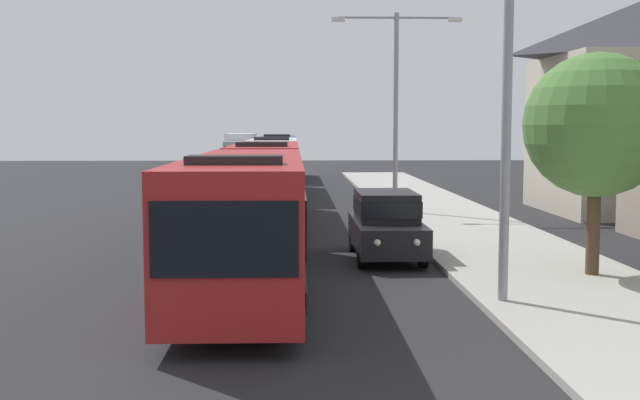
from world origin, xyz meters
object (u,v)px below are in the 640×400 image
(roadside_tree, at_px, (597,126))
(white_suv, at_px, (386,222))
(bus_middle, at_px, (274,164))
(streetlamp_mid, at_px, (396,91))
(bus_fourth_in_line, at_px, (278,155))
(box_truck_oncoming, at_px, (241,151))
(bus_second_in_line, at_px, (266,179))
(bus_lead, at_px, (247,216))
(streetlamp_near, at_px, (508,32))

(roadside_tree, bearing_deg, white_suv, 144.29)
(bus_middle, height_order, streetlamp_mid, streetlamp_mid)
(bus_fourth_in_line, bearing_deg, box_truck_oncoming, 108.71)
(bus_fourth_in_line, height_order, box_truck_oncoming, bus_fourth_in_line)
(box_truck_oncoming, bearing_deg, white_suv, -80.84)
(bus_fourth_in_line, bearing_deg, bus_second_in_line, -90.00)
(streetlamp_mid, xyz_separation_m, roadside_tree, (2.95, -14.42, -1.44))
(bus_lead, height_order, white_suv, bus_lead)
(bus_lead, relative_size, streetlamp_near, 1.31)
(bus_second_in_line, bearing_deg, bus_middle, 90.00)
(bus_lead, relative_size, white_suv, 2.54)
(bus_middle, bearing_deg, bus_lead, -90.00)
(white_suv, relative_size, streetlamp_mid, 0.56)
(bus_second_in_line, xyz_separation_m, bus_fourth_in_line, (-0.00, 25.33, -0.00))
(roadside_tree, bearing_deg, streetlamp_near, -136.75)
(bus_fourth_in_line, bearing_deg, bus_lead, -90.00)
(box_truck_oncoming, bearing_deg, roadside_tree, -76.01)
(bus_lead, xyz_separation_m, box_truck_oncoming, (-3.30, 47.44, 0.01))
(bus_lead, distance_m, bus_second_in_line, 12.36)
(bus_lead, height_order, bus_second_in_line, same)
(streetlamp_near, bearing_deg, streetlamp_mid, 90.00)
(box_truck_oncoming, relative_size, roadside_tree, 1.39)
(white_suv, distance_m, streetlamp_near, 7.84)
(streetlamp_mid, bearing_deg, roadside_tree, -78.45)
(bus_lead, height_order, roadside_tree, roadside_tree)
(white_suv, relative_size, box_truck_oncoming, 0.62)
(streetlamp_near, bearing_deg, bus_fourth_in_line, 97.73)
(white_suv, xyz_separation_m, box_truck_oncoming, (-7.00, 43.40, 0.67))
(white_suv, xyz_separation_m, roadside_tree, (4.65, -3.34, 2.73))
(bus_fourth_in_line, xyz_separation_m, streetlamp_mid, (5.40, -22.58, 3.51))
(bus_fourth_in_line, height_order, roadside_tree, roadside_tree)
(bus_second_in_line, xyz_separation_m, bus_middle, (0.00, 12.53, 0.00))
(bus_second_in_line, relative_size, streetlamp_near, 1.24)
(white_suv, bearing_deg, streetlamp_near, -74.46)
(box_truck_oncoming, bearing_deg, bus_second_in_line, -84.62)
(bus_middle, distance_m, box_truck_oncoming, 22.79)
(bus_lead, distance_m, white_suv, 5.51)
(bus_middle, relative_size, streetlamp_mid, 1.43)
(bus_middle, bearing_deg, bus_second_in_line, -90.00)
(bus_middle, height_order, bus_fourth_in_line, same)
(bus_fourth_in_line, xyz_separation_m, white_suv, (3.70, -33.65, -0.66))
(bus_lead, height_order, streetlamp_near, streetlamp_near)
(streetlamp_near, height_order, streetlamp_mid, streetlamp_near)
(bus_second_in_line, bearing_deg, bus_lead, -90.00)
(bus_lead, height_order, box_truck_oncoming, bus_lead)
(bus_lead, height_order, streetlamp_mid, streetlamp_mid)
(bus_lead, bearing_deg, white_suv, 47.51)
(bus_fourth_in_line, distance_m, roadside_tree, 37.98)
(box_truck_oncoming, bearing_deg, bus_fourth_in_line, -71.29)
(streetlamp_near, bearing_deg, white_suv, 105.54)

